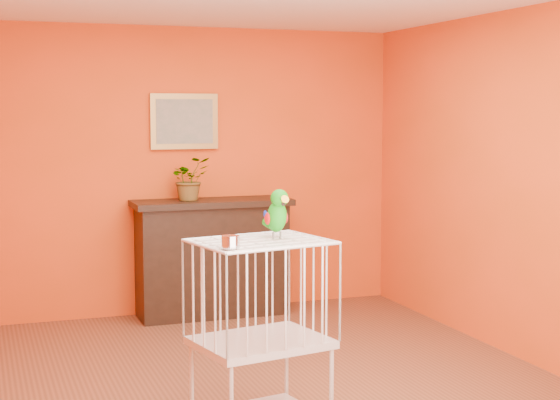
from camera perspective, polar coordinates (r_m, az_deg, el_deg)
name	(u,v)px	position (r m, az deg, el deg)	size (l,w,h in m)	color
ground	(262,383)	(5.97, -1.18, -12.07)	(4.50, 4.50, 0.00)	brown
room_shell	(262,151)	(5.68, -1.22, 3.30)	(4.50, 4.50, 4.50)	#ED4916
console_cabinet	(212,258)	(7.76, -4.53, -3.84)	(1.42, 0.51, 1.05)	black
potted_plant	(190,184)	(7.63, -6.03, 1.09)	(0.35, 0.39, 0.30)	#26722D
framed_picture	(184,121)	(7.81, -6.38, 5.22)	(0.62, 0.04, 0.50)	#A57F3B
birdcage	(261,333)	(4.98, -1.29, -8.81)	(0.81, 0.68, 1.11)	beige
feed_cup	(230,242)	(4.58, -3.32, -2.80)	(0.10, 0.10, 0.07)	silver
parrot	(277,213)	(4.95, -0.20, -0.87)	(0.15, 0.26, 0.29)	#59544C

